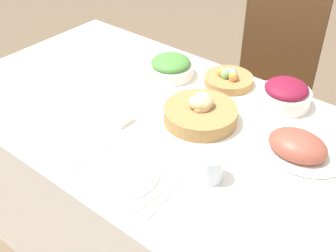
{
  "coord_description": "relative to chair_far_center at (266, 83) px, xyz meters",
  "views": [
    {
      "loc": [
        0.77,
        -0.99,
        1.66
      ],
      "look_at": [
        0.02,
        -0.07,
        0.79
      ],
      "focal_mm": 45.0,
      "sensor_mm": 36.0,
      "label": 1
    }
  ],
  "objects": [
    {
      "name": "beet_salad_bowl",
      "position": [
        0.29,
        -0.46,
        0.27
      ],
      "size": [
        0.2,
        0.2,
        0.1
      ],
      "color": "silver",
      "rests_on": "dining_table"
    },
    {
      "name": "ground_plane",
      "position": [
        0.04,
        -0.82,
        -0.52
      ],
      "size": [
        12.0,
        12.0,
        0.0
      ],
      "primitive_type": "plane",
      "color": "brown"
    },
    {
      "name": "dining_table",
      "position": [
        0.04,
        -0.82,
        -0.15
      ],
      "size": [
        1.89,
        0.96,
        0.75
      ],
      "color": "white",
      "rests_on": "ground"
    },
    {
      "name": "chair_far_center",
      "position": [
        0.0,
        0.0,
        0.0
      ],
      "size": [
        0.44,
        0.44,
        0.99
      ],
      "rotation": [
        0.0,
        0.0,
        0.06
      ],
      "color": "brown",
      "rests_on": "ground"
    },
    {
      "name": "spoon",
      "position": [
        0.25,
        -1.14,
        0.23
      ],
      "size": [
        0.02,
        0.2,
        0.0
      ],
      "rotation": [
        0.0,
        0.0,
        0.08
      ],
      "color": "silver",
      "rests_on": "dining_table"
    },
    {
      "name": "butter_dish",
      "position": [
        -0.15,
        -0.94,
        0.24
      ],
      "size": [
        0.12,
        0.07,
        0.03
      ],
      "color": "silver",
      "rests_on": "dining_table"
    },
    {
      "name": "knife",
      "position": [
        0.22,
        -1.14,
        0.23
      ],
      "size": [
        0.02,
        0.2,
        0.0
      ],
      "rotation": [
        0.0,
        0.0,
        -0.08
      ],
      "color": "silver",
      "rests_on": "dining_table"
    },
    {
      "name": "drinking_cup",
      "position": [
        0.3,
        -0.98,
        0.27
      ],
      "size": [
        0.08,
        0.08,
        0.09
      ],
      "color": "silver",
      "rests_on": "dining_table"
    },
    {
      "name": "fork",
      "position": [
        -0.06,
        -1.14,
        0.23
      ],
      "size": [
        0.02,
        0.2,
        0.0
      ],
      "rotation": [
        0.0,
        0.0,
        -0.08
      ],
      "color": "silver",
      "rests_on": "dining_table"
    },
    {
      "name": "egg_basket",
      "position": [
        0.03,
        -0.46,
        0.25
      ],
      "size": [
        0.2,
        0.2,
        0.08
      ],
      "color": "#9E7542",
      "rests_on": "dining_table"
    },
    {
      "name": "bread_basket",
      "position": [
        0.1,
        -0.75,
        0.26
      ],
      "size": [
        0.27,
        0.27,
        0.11
      ],
      "color": "#9E7542",
      "rests_on": "dining_table"
    },
    {
      "name": "green_salad_bowl",
      "position": [
        -0.2,
        -0.56,
        0.26
      ],
      "size": [
        0.2,
        0.2,
        0.09
      ],
      "color": "silver",
      "rests_on": "dining_table"
    },
    {
      "name": "ham_platter",
      "position": [
        0.46,
        -0.7,
        0.25
      ],
      "size": [
        0.31,
        0.22,
        0.09
      ],
      "color": "silver",
      "rests_on": "dining_table"
    },
    {
      "name": "dinner_plate",
      "position": [
        0.08,
        -1.14,
        0.23
      ],
      "size": [
        0.23,
        0.23,
        0.01
      ],
      "color": "silver",
      "rests_on": "dining_table"
    }
  ]
}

